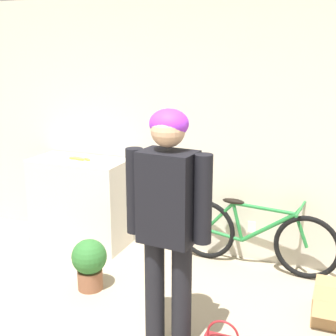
{
  "coord_description": "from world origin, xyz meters",
  "views": [
    {
      "loc": [
        1.38,
        -1.67,
        2.12
      ],
      "look_at": [
        0.3,
        1.07,
        1.35
      ],
      "focal_mm": 50.0,
      "sensor_mm": 36.0,
      "label": 1
    }
  ],
  "objects_px": {
    "bicycle": "(254,236)",
    "potted_plant": "(89,262)",
    "person": "(168,211)",
    "banana": "(80,158)"
  },
  "relations": [
    {
      "from": "bicycle",
      "to": "potted_plant",
      "type": "distance_m",
      "value": 1.59
    },
    {
      "from": "bicycle",
      "to": "banana",
      "type": "height_order",
      "value": "banana"
    },
    {
      "from": "person",
      "to": "banana",
      "type": "height_order",
      "value": "person"
    },
    {
      "from": "potted_plant",
      "to": "person",
      "type": "bearing_deg",
      "value": -29.11
    },
    {
      "from": "person",
      "to": "potted_plant",
      "type": "height_order",
      "value": "person"
    },
    {
      "from": "person",
      "to": "potted_plant",
      "type": "xyz_separation_m",
      "value": [
        -0.96,
        0.54,
        -0.79
      ]
    },
    {
      "from": "person",
      "to": "potted_plant",
      "type": "distance_m",
      "value": 1.36
    },
    {
      "from": "bicycle",
      "to": "potted_plant",
      "type": "xyz_separation_m",
      "value": [
        -1.27,
        -0.96,
        -0.07
      ]
    },
    {
      "from": "person",
      "to": "bicycle",
      "type": "relative_size",
      "value": 1.07
    },
    {
      "from": "person",
      "to": "potted_plant",
      "type": "bearing_deg",
      "value": 156.6
    }
  ]
}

